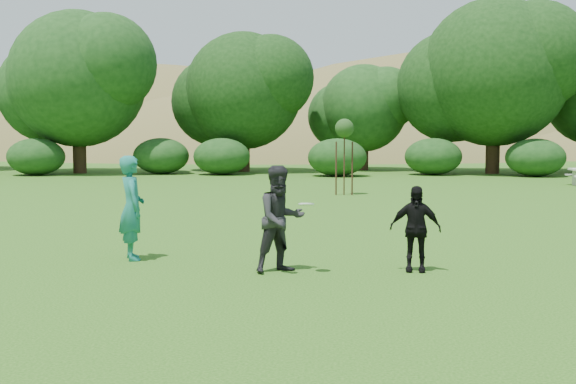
% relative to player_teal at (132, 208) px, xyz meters
% --- Properties ---
extents(ground, '(120.00, 120.00, 0.00)m').
position_rel_player_teal_xyz_m(ground, '(2.83, -0.73, -0.99)').
color(ground, '#19470C').
rests_on(ground, ground).
extents(player_teal, '(0.73, 0.85, 1.97)m').
position_rel_player_teal_xyz_m(player_teal, '(0.00, 0.00, 0.00)').
color(player_teal, '#187063').
rests_on(player_teal, ground).
extents(player_grey, '(1.13, 1.06, 1.85)m').
position_rel_player_teal_xyz_m(player_grey, '(2.88, -1.04, -0.06)').
color(player_grey, black).
rests_on(player_grey, ground).
extents(player_black, '(0.91, 0.47, 1.50)m').
position_rel_player_teal_xyz_m(player_black, '(5.20, -0.86, -0.24)').
color(player_black, black).
rests_on(player_black, ground).
extents(frisbee, '(0.27, 0.27, 0.08)m').
position_rel_player_teal_xyz_m(frisbee, '(3.33, -1.19, 0.21)').
color(frisbee, white).
rests_on(frisbee, ground).
extents(sapling, '(0.70, 0.70, 2.85)m').
position_rel_player_teal_xyz_m(sapling, '(4.30, 13.66, 1.43)').
color(sapling, '#3B2217').
rests_on(sapling, ground).
extents(hillside, '(150.00, 72.00, 52.00)m').
position_rel_player_teal_xyz_m(hillside, '(2.27, 67.72, -12.96)').
color(hillside, olive).
rests_on(hillside, ground).
extents(tree_row, '(53.92, 10.38, 9.62)m').
position_rel_player_teal_xyz_m(tree_row, '(6.05, 27.95, 3.89)').
color(tree_row, '#3A2616').
rests_on(tree_row, ground).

